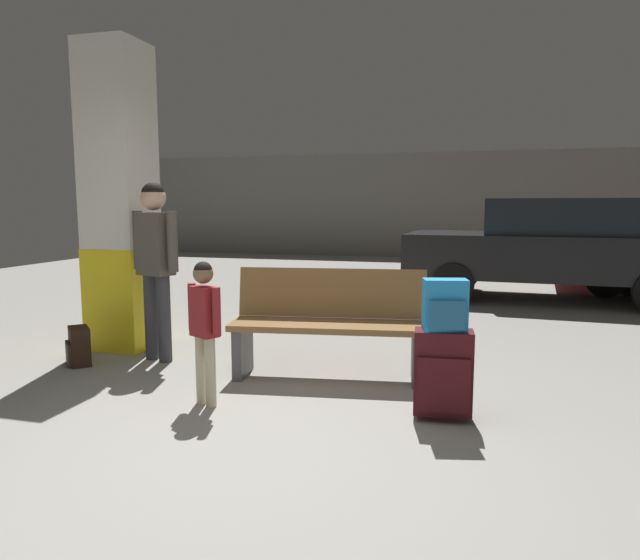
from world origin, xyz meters
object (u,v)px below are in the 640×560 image
bench (329,324)px  backpack_dark_floor (79,347)px  suitcase (443,373)px  backpack_bright (445,306)px  child (204,317)px  parked_car_near (551,247)px  adult (155,252)px  structural_pillar (120,200)px

bench → backpack_dark_floor: size_ratio=4.87×
suitcase → backpack_bright: 0.45m
child → backpack_dark_floor: child is taller
bench → backpack_bright: size_ratio=4.87×
bench → parked_car_near: bearing=64.3°
adult → backpack_dark_floor: size_ratio=4.77×
suitcase → child: (-1.65, -0.16, 0.32)m
structural_pillar → parked_car_near: structural_pillar is taller
backpack_bright → backpack_dark_floor: backpack_bright is taller
bench → adult: adult is taller
adult → backpack_dark_floor: (-0.60, -0.33, -0.83)m
bench → suitcase: bearing=-37.8°
structural_pillar → child: (1.56, -1.34, -0.83)m
bench → backpack_bright: (0.98, -0.76, 0.33)m
suitcase → backpack_dark_floor: size_ratio=1.78×
adult → child: bearing=-45.2°
suitcase → backpack_bright: backpack_bright is taller
structural_pillar → backpack_dark_floor: size_ratio=8.70×
suitcase → child: size_ratio=0.58×
structural_pillar → suitcase: structural_pillar is taller
suitcase → parked_car_near: bearing=77.0°
suitcase → parked_car_near: parked_car_near is taller
parked_car_near → bench: bearing=-115.7°
child → adult: (-0.96, 0.97, 0.36)m
backpack_bright → backpack_dark_floor: bearing=171.4°
adult → parked_car_near: adult is taller
bench → backpack_bright: bearing=-37.8°
suitcase → adult: adult is taller
bench → adult: (-1.64, 0.06, 0.56)m
suitcase → parked_car_near: 5.53m
backpack_bright → child: size_ratio=0.33×
parked_car_near → structural_pillar: bearing=-136.7°
backpack_bright → backpack_dark_floor: 3.31m
bench → child: child is taller
backpack_dark_floor → child: bearing=-22.3°
bench → backpack_dark_floor: bearing=-173.1°
structural_pillar → bench: (2.23, -0.43, -1.03)m
bench → adult: 1.73m
child → backpack_dark_floor: 1.76m
adult → structural_pillar: bearing=147.9°
bench → suitcase: bench is taller
adult → parked_car_near: bearing=49.8°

